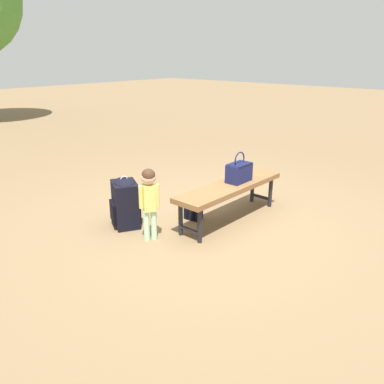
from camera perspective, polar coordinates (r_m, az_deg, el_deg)
ground_plane at (r=4.62m, az=2.20°, el=-4.81°), size 40.00×40.00×0.00m
park_bench at (r=4.64m, az=5.54°, el=0.47°), size 1.61×0.42×0.45m
handbag at (r=4.69m, az=6.88°, el=2.99°), size 0.32×0.18×0.37m
child_standing at (r=4.09m, az=-6.29°, el=-0.24°), size 0.19×0.17×0.80m
backpack_large at (r=4.56m, az=-9.73°, el=-1.32°), size 0.41×0.44×0.61m
backpack_small at (r=4.72m, az=0.21°, el=-2.09°), size 0.19×0.21×0.32m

